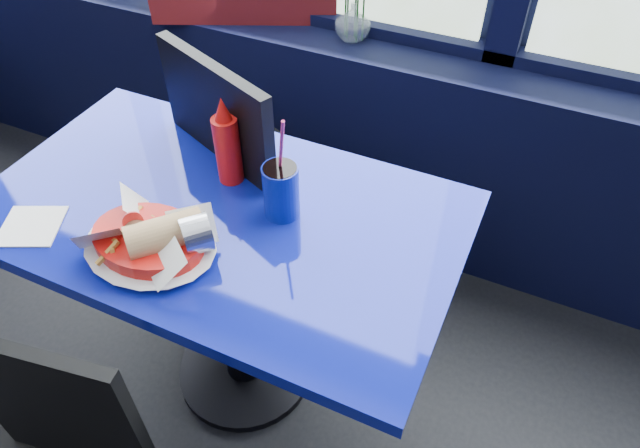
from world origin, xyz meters
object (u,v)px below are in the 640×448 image
(chair_near_back, at_px, (236,169))
(food_basket, at_px, (151,239))
(near_table, at_px, (227,259))
(soda_cup, at_px, (281,190))
(flower_vase, at_px, (353,17))
(ketchup_bottle, at_px, (227,145))

(chair_near_back, relative_size, food_basket, 2.93)
(near_table, height_order, soda_cup, soda_cup)
(flower_vase, xyz_separation_m, food_basket, (-0.05, -1.06, -0.09))
(food_basket, bearing_deg, soda_cup, 25.70)
(chair_near_back, height_order, ketchup_bottle, chair_near_back)
(food_basket, distance_m, soda_cup, 0.32)
(chair_near_back, bearing_deg, food_basket, 123.78)
(flower_vase, relative_size, food_basket, 0.72)
(food_basket, bearing_deg, chair_near_back, 78.41)
(food_basket, xyz_separation_m, soda_cup, (0.21, 0.24, 0.04))
(ketchup_bottle, bearing_deg, soda_cup, -18.42)
(soda_cup, bearing_deg, food_basket, -131.55)
(flower_vase, height_order, ketchup_bottle, flower_vase)
(soda_cup, bearing_deg, near_table, -158.90)
(food_basket, relative_size, soda_cup, 1.18)
(food_basket, distance_m, ketchup_bottle, 0.31)
(near_table, xyz_separation_m, soda_cup, (0.15, 0.06, 0.26))
(ketchup_bottle, relative_size, soda_cup, 0.83)
(near_table, xyz_separation_m, chair_near_back, (-0.16, 0.32, 0.02))
(chair_near_back, height_order, food_basket, chair_near_back)
(soda_cup, bearing_deg, ketchup_bottle, 161.58)
(flower_vase, distance_m, food_basket, 1.06)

